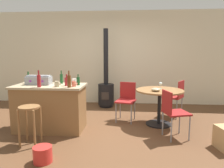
# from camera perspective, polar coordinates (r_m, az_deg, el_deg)

# --- Properties ---
(ground_plane) EXTENTS (8.80, 8.80, 0.00)m
(ground_plane) POSITION_cam_1_polar(r_m,az_deg,el_deg) (4.39, -2.19, -11.87)
(ground_plane) COLOR brown
(back_wall) EXTENTS (8.00, 0.10, 2.70)m
(back_wall) POSITION_cam_1_polar(r_m,az_deg,el_deg) (6.37, 0.24, 6.96)
(back_wall) COLOR beige
(back_wall) RESTS_ON ground_plane
(kitchen_island) EXTENTS (1.36, 0.73, 0.90)m
(kitchen_island) POSITION_cam_1_polar(r_m,az_deg,el_deg) (4.40, -16.17, -6.01)
(kitchen_island) COLOR olive
(kitchen_island) RESTS_ON ground_plane
(wooden_stool) EXTENTS (0.34, 0.34, 0.65)m
(wooden_stool) POSITION_cam_1_polar(r_m,az_deg,el_deg) (3.81, -21.16, -8.06)
(wooden_stool) COLOR olive
(wooden_stool) RESTS_ON ground_plane
(dining_table) EXTENTS (0.98, 0.98, 0.75)m
(dining_table) POSITION_cam_1_polar(r_m,az_deg,el_deg) (4.58, 12.57, -3.69)
(dining_table) COLOR black
(dining_table) RESTS_ON ground_plane
(folding_chair_near) EXTENTS (0.55, 0.55, 0.87)m
(folding_chair_near) POSITION_cam_1_polar(r_m,az_deg,el_deg) (5.25, 16.64, -2.93)
(folding_chair_near) COLOR maroon
(folding_chair_near) RESTS_ON ground_plane
(folding_chair_far) EXTENTS (0.48, 0.48, 0.85)m
(folding_chair_far) POSITION_cam_1_polar(r_m,az_deg,el_deg) (4.79, 3.88, -3.85)
(folding_chair_far) COLOR maroon
(folding_chair_far) RESTS_ON ground_plane
(folding_chair_left) EXTENTS (0.50, 0.50, 0.86)m
(folding_chair_left) POSITION_cam_1_polar(r_m,az_deg,el_deg) (3.94, 15.92, -6.79)
(folding_chair_left) COLOR maroon
(folding_chair_left) RESTS_ON ground_plane
(wood_stove) EXTENTS (0.44, 0.45, 2.15)m
(wood_stove) POSITION_cam_1_polar(r_m,az_deg,el_deg) (5.96, -1.61, -1.25)
(wood_stove) COLOR black
(wood_stove) RESTS_ON ground_plane
(toolbox) EXTENTS (0.48, 0.23, 0.18)m
(toolbox) POSITION_cam_1_polar(r_m,az_deg,el_deg) (4.42, -18.99, 0.99)
(toolbox) COLOR gray
(toolbox) RESTS_ON kitchen_island
(bottle_0) EXTENTS (0.06, 0.06, 0.27)m
(bottle_0) POSITION_cam_1_polar(r_m,az_deg,el_deg) (4.43, -13.36, 1.44)
(bottle_0) COLOR #194C23
(bottle_0) RESTS_ON kitchen_island
(bottle_1) EXTENTS (0.07, 0.07, 0.24)m
(bottle_1) POSITION_cam_1_polar(r_m,az_deg,el_deg) (4.65, -21.43, 1.29)
(bottle_1) COLOR #194C23
(bottle_1) RESTS_ON kitchen_island
(bottle_2) EXTENTS (0.06, 0.06, 0.30)m
(bottle_2) POSITION_cam_1_polar(r_m,az_deg,el_deg) (3.91, -11.40, 0.79)
(bottle_2) COLOR #603314
(bottle_2) RESTS_ON kitchen_island
(bottle_3) EXTENTS (0.06, 0.06, 0.21)m
(bottle_3) POSITION_cam_1_polar(r_m,az_deg,el_deg) (4.16, -9.02, 0.83)
(bottle_3) COLOR #194C23
(bottle_3) RESTS_ON kitchen_island
(bottle_4) EXTENTS (0.08, 0.08, 0.22)m
(bottle_4) POSITION_cam_1_polar(r_m,az_deg,el_deg) (4.13, -12.00, 0.71)
(bottle_4) COLOR maroon
(bottle_4) RESTS_ON kitchen_island
(bottle_5) EXTENTS (0.07, 0.07, 0.31)m
(bottle_5) POSITION_cam_1_polar(r_m,az_deg,el_deg) (4.09, -18.94, 0.86)
(bottle_5) COLOR maroon
(bottle_5) RESTS_ON kitchen_island
(cup_0) EXTENTS (0.12, 0.08, 0.10)m
(cup_0) POSITION_cam_1_polar(r_m,az_deg,el_deg) (4.05, -14.50, -0.00)
(cup_0) COLOR tan
(cup_0) RESTS_ON kitchen_island
(cup_1) EXTENTS (0.12, 0.09, 0.11)m
(cup_1) POSITION_cam_1_polar(r_m,az_deg,el_deg) (4.30, -10.02, 0.67)
(cup_1) COLOR white
(cup_1) RESTS_ON kitchen_island
(cup_2) EXTENTS (0.11, 0.07, 0.10)m
(cup_2) POSITION_cam_1_polar(r_m,az_deg,el_deg) (4.00, -10.16, 0.03)
(cup_2) COLOR #DB6651
(cup_2) RESTS_ON kitchen_island
(wine_glass) EXTENTS (0.07, 0.07, 0.14)m
(wine_glass) POSITION_cam_1_polar(r_m,az_deg,el_deg) (4.67, 12.86, 0.06)
(wine_glass) COLOR silver
(wine_glass) RESTS_ON dining_table
(serving_bowl) EXTENTS (0.18, 0.18, 0.07)m
(serving_bowl) POSITION_cam_1_polar(r_m,az_deg,el_deg) (4.36, 11.60, -1.44)
(serving_bowl) COLOR tan
(serving_bowl) RESTS_ON dining_table
(plastic_bucket) EXTENTS (0.26, 0.26, 0.23)m
(plastic_bucket) POSITION_cam_1_polar(r_m,az_deg,el_deg) (3.29, -18.03, -17.45)
(plastic_bucket) COLOR red
(plastic_bucket) RESTS_ON ground_plane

